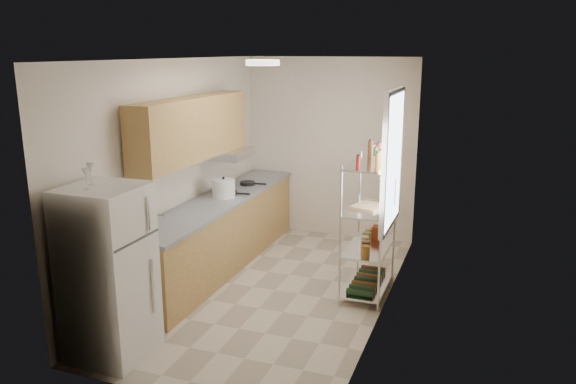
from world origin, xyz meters
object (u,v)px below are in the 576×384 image
at_px(frying_pan_large, 226,193).
at_px(espresso_machine, 387,189).
at_px(refrigerator, 108,273).
at_px(rice_cooker, 224,188).
at_px(cutting_board, 370,206).

distance_m(frying_pan_large, espresso_machine, 2.08).
height_order(refrigerator, rice_cooker, refrigerator).
height_order(refrigerator, frying_pan_large, refrigerator).
relative_size(frying_pan_large, espresso_machine, 0.92).
xyz_separation_m(cutting_board, espresso_machine, (0.14, 0.27, 0.14)).
xyz_separation_m(refrigerator, rice_cooker, (-0.02, 2.32, 0.23)).
relative_size(rice_cooker, espresso_machine, 0.92).
xyz_separation_m(refrigerator, frying_pan_large, (-0.05, 2.45, 0.14)).
bearing_deg(refrigerator, cutting_board, 48.49).
relative_size(rice_cooker, frying_pan_large, 1.00).
bearing_deg(frying_pan_large, refrigerator, -97.21).
height_order(cutting_board, espresso_machine, espresso_machine).
relative_size(frying_pan_large, cutting_board, 0.73).
distance_m(refrigerator, espresso_machine, 3.14).
height_order(rice_cooker, espresso_machine, espresso_machine).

